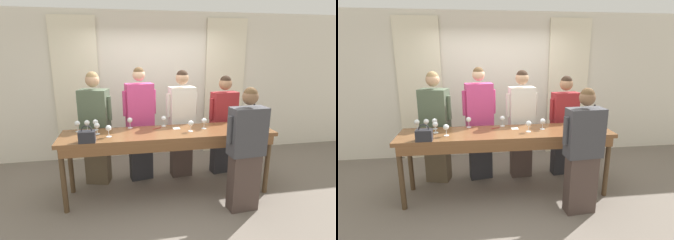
{
  "view_description": "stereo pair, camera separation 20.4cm",
  "coord_description": "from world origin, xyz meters",
  "views": [
    {
      "loc": [
        -0.65,
        -3.51,
        2.08
      ],
      "look_at": [
        0.0,
        0.07,
        1.12
      ],
      "focal_mm": 28.0,
      "sensor_mm": 36.0,
      "label": 1
    },
    {
      "loc": [
        -0.45,
        -3.54,
        2.08
      ],
      "look_at": [
        0.0,
        0.07,
        1.12
      ],
      "focal_mm": 28.0,
      "sensor_mm": 36.0,
      "label": 2
    }
  ],
  "objects": [
    {
      "name": "ground_plane",
      "position": [
        0.0,
        0.0,
        0.0
      ],
      "size": [
        18.0,
        18.0,
        0.0
      ],
      "primitive_type": "plane",
      "color": "#70665B"
    },
    {
      "name": "wall_back",
      "position": [
        0.0,
        1.62,
        1.4
      ],
      "size": [
        12.0,
        0.06,
        2.8
      ],
      "color": "silver",
      "rests_on": "ground_plane"
    },
    {
      "name": "curtain_panel_left",
      "position": [
        -1.45,
        1.55,
        1.34
      ],
      "size": [
        0.81,
        0.03,
        2.69
      ],
      "color": "#EFE5C6",
      "rests_on": "ground_plane"
    },
    {
      "name": "curtain_panel_right",
      "position": [
        1.45,
        1.55,
        1.34
      ],
      "size": [
        0.81,
        0.03,
        2.69
      ],
      "color": "#EFE5C6",
      "rests_on": "ground_plane"
    },
    {
      "name": "tasting_bar",
      "position": [
        0.0,
        -0.02,
        0.87
      ],
      "size": [
        3.01,
        0.67,
        0.97
      ],
      "color": "brown",
      "rests_on": "ground_plane"
    },
    {
      "name": "wine_bottle",
      "position": [
        1.34,
        0.08,
        1.09
      ],
      "size": [
        0.08,
        0.08,
        0.34
      ],
      "color": "black",
      "rests_on": "tasting_bar"
    },
    {
      "name": "handbag",
      "position": [
        -1.09,
        -0.27,
        1.05
      ],
      "size": [
        0.2,
        0.13,
        0.22
      ],
      "color": "#232328",
      "rests_on": "tasting_bar"
    },
    {
      "name": "wine_glass_front_left",
      "position": [
        -1.03,
        0.25,
        1.08
      ],
      "size": [
        0.08,
        0.08,
        0.16
      ],
      "color": "white",
      "rests_on": "tasting_bar"
    },
    {
      "name": "wine_glass_front_mid",
      "position": [
        0.54,
        0.05,
        1.08
      ],
      "size": [
        0.08,
        0.08,
        0.16
      ],
      "color": "white",
      "rests_on": "tasting_bar"
    },
    {
      "name": "wine_glass_front_right",
      "position": [
        -0.83,
        -0.09,
        1.08
      ],
      "size": [
        0.08,
        0.08,
        0.16
      ],
      "color": "white",
      "rests_on": "tasting_bar"
    },
    {
      "name": "wine_glass_center_left",
      "position": [
        0.31,
        -0.05,
        1.08
      ],
      "size": [
        0.08,
        0.08,
        0.16
      ],
      "color": "white",
      "rests_on": "tasting_bar"
    },
    {
      "name": "wine_glass_center_mid",
      "position": [
        1.38,
        -0.13,
        1.08
      ],
      "size": [
        0.08,
        0.08,
        0.16
      ],
      "color": "white",
      "rests_on": "tasting_bar"
    },
    {
      "name": "wine_glass_center_right",
      "position": [
        -0.03,
        0.28,
        1.08
      ],
      "size": [
        0.08,
        0.08,
        0.16
      ],
      "color": "white",
      "rests_on": "tasting_bar"
    },
    {
      "name": "wine_glass_back_left",
      "position": [
        -1.15,
        0.23,
        1.08
      ],
      "size": [
        0.08,
        0.08,
        0.16
      ],
      "color": "white",
      "rests_on": "tasting_bar"
    },
    {
      "name": "wine_glass_back_mid",
      "position": [
        -1.28,
        0.22,
        1.08
      ],
      "size": [
        0.08,
        0.08,
        0.16
      ],
      "color": "white",
      "rests_on": "tasting_bar"
    },
    {
      "name": "wine_glass_back_right",
      "position": [
        -0.54,
        0.27,
        1.08
      ],
      "size": [
        0.08,
        0.08,
        0.16
      ],
      "color": "white",
      "rests_on": "tasting_bar"
    },
    {
      "name": "wine_glass_near_host",
      "position": [
        -1.0,
        0.06,
        1.08
      ],
      "size": [
        0.08,
        0.08,
        0.16
      ],
      "color": "white",
      "rests_on": "tasting_bar"
    },
    {
      "name": "napkin",
      "position": [
        0.14,
        0.12,
        0.97
      ],
      "size": [
        0.1,
        0.1,
        0.0
      ],
      "color": "white",
      "rests_on": "tasting_bar"
    },
    {
      "name": "pen",
      "position": [
        -0.14,
        0.17,
        0.97
      ],
      "size": [
        0.13,
        0.07,
        0.01
      ],
      "color": "maroon",
      "rests_on": "tasting_bar"
    },
    {
      "name": "guest_olive_jacket",
      "position": [
        -1.06,
        0.54,
        0.91
      ],
      "size": [
        0.54,
        0.37,
        1.79
      ],
      "color": "brown",
      "rests_on": "ground_plane"
    },
    {
      "name": "guest_pink_top",
      "position": [
        -0.37,
        0.54,
        0.94
      ],
      "size": [
        0.54,
        0.3,
        1.84
      ],
      "color": "#28282D",
      "rests_on": "ground_plane"
    },
    {
      "name": "guest_cream_sweater",
      "position": [
        0.31,
        0.54,
        0.93
      ],
      "size": [
        0.52,
        0.27,
        1.79
      ],
      "color": "#473833",
      "rests_on": "ground_plane"
    },
    {
      "name": "guest_striped_shirt",
      "position": [
        1.04,
        0.54,
        0.88
      ],
      "size": [
        0.55,
        0.26,
        1.69
      ],
      "color": "#28282D",
      "rests_on": "ground_plane"
    },
    {
      "name": "host_pouring",
      "position": [
        0.9,
        -0.59,
        0.84
      ],
      "size": [
        0.57,
        0.26,
        1.66
      ],
      "color": "#473833",
      "rests_on": "ground_plane"
    }
  ]
}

